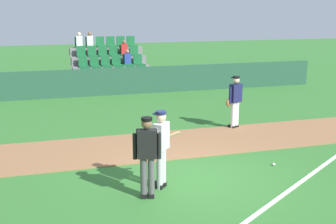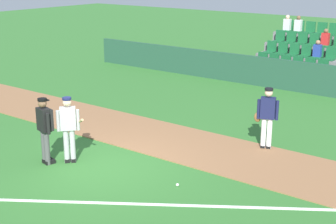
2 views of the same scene
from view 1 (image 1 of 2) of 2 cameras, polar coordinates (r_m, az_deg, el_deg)
The scene contains 9 objects.
ground_plane at distance 10.26m, azimuth 3.49°, elevation -8.70°, with size 80.00×80.00×0.00m, color #33702D.
infield_dirt_path at distance 12.54m, azimuth -0.47°, elevation -4.38°, with size 28.00×2.61×0.03m, color #936642.
foul_line_chalk at distance 11.19m, azimuth 19.13°, elevation -7.49°, with size 12.00×0.10×0.01m, color white.
dugout_fence at distance 19.86m, azimuth -6.71°, elevation 4.09°, with size 20.00×0.16×1.25m, color #234C38.
stadium_bleachers at distance 22.10m, azimuth -7.76°, elevation 5.35°, with size 3.90×3.80×2.70m.
batter_grey_jersey at distance 9.37m, azimuth -0.94°, elevation -4.59°, with size 0.74×0.68×1.76m.
umpire_home_plate at distance 8.87m, azimuth -2.82°, elevation -5.46°, with size 0.58×0.37×1.76m.
runner_navy_jersey at distance 14.21m, azimuth 8.95°, elevation 1.58°, with size 0.66×0.40×1.76m.
baseball at distance 11.27m, azimuth 13.98°, elevation -6.80°, with size 0.07×0.07×0.07m, color white.
Camera 1 is at (-3.26, -8.91, 3.91)m, focal length 45.56 mm.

